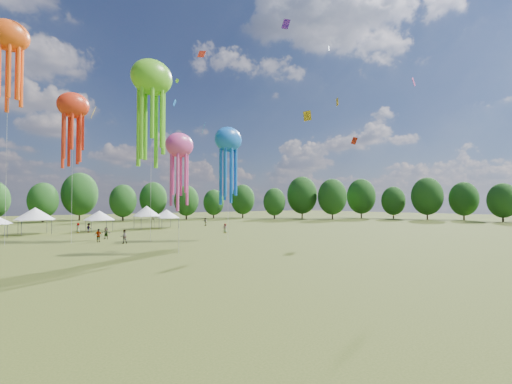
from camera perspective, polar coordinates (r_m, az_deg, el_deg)
ground at (r=23.42m, az=25.99°, el=-14.02°), size 300.00×300.00×0.00m
spectator_near at (r=47.40m, az=-20.28°, el=-6.68°), size 0.88×0.71×1.69m
spectators_far at (r=61.28m, az=-19.62°, el=-5.54°), size 38.76×19.08×1.77m
festival_tents at (r=68.39m, az=-24.92°, el=-3.22°), size 33.73×7.67×4.43m
show_kites at (r=49.42m, az=-20.05°, el=12.96°), size 27.47×21.65×26.95m
small_kites at (r=61.27m, az=-17.18°, el=21.99°), size 73.97×61.26×43.00m
treeline at (r=74.03m, az=-26.30°, el=-0.35°), size 201.57×95.24×13.43m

